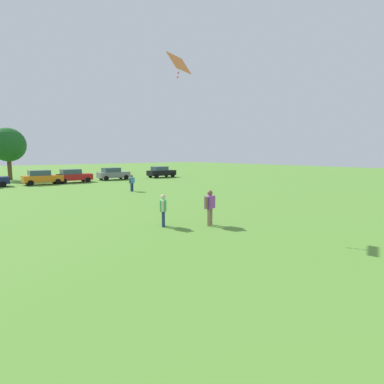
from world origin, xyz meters
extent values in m
plane|color=#568C33|center=(0.00, 30.00, 0.00)|extent=(160.00, 160.00, 0.00)
cylinder|color=navy|center=(3.17, 15.29, 0.39)|extent=(0.15, 0.15, 0.79)
cylinder|color=navy|center=(3.03, 15.10, 0.39)|extent=(0.15, 0.15, 0.79)
cube|color=#4CB266|center=(3.10, 15.20, 1.07)|extent=(0.55, 0.60, 0.56)
cylinder|color=beige|center=(3.29, 15.46, 1.08)|extent=(0.11, 0.11, 0.52)
cylinder|color=beige|center=(2.90, 14.94, 1.08)|extent=(0.11, 0.11, 0.52)
sphere|color=beige|center=(3.10, 15.20, 1.49)|extent=(0.25, 0.25, 0.25)
cylinder|color=#8C7259|center=(4.93, 13.88, 0.44)|extent=(0.16, 0.16, 0.88)
cylinder|color=#8C7259|center=(5.17, 13.98, 0.44)|extent=(0.16, 0.16, 0.88)
cube|color=purple|center=(5.05, 13.93, 1.19)|extent=(0.67, 0.53, 0.62)
cylinder|color=brown|center=(4.72, 13.79, 1.20)|extent=(0.13, 0.13, 0.58)
cylinder|color=brown|center=(5.39, 14.07, 1.20)|extent=(0.13, 0.13, 0.58)
sphere|color=brown|center=(5.05, 13.93, 1.65)|extent=(0.27, 0.27, 0.27)
cylinder|color=navy|center=(8.46, 28.99, 0.39)|extent=(0.15, 0.15, 0.79)
cylinder|color=navy|center=(8.67, 29.09, 0.39)|extent=(0.15, 0.15, 0.79)
cube|color=#337FCC|center=(8.56, 29.04, 1.07)|extent=(0.60, 0.50, 0.56)
cylinder|color=brown|center=(8.27, 28.89, 1.08)|extent=(0.11, 0.11, 0.53)
cylinder|color=brown|center=(8.86, 29.19, 1.08)|extent=(0.11, 0.11, 0.53)
sphere|color=brown|center=(8.56, 29.04, 1.49)|extent=(0.25, 0.25, 0.25)
cube|color=orange|center=(4.39, 15.58, 8.10)|extent=(1.51, 1.06, 0.87)
sphere|color=#F24C8C|center=(4.39, 15.58, 7.85)|extent=(0.10, 0.10, 0.10)
sphere|color=#F24C8C|center=(4.34, 15.58, 7.63)|extent=(0.10, 0.10, 0.10)
sphere|color=#F24C8C|center=(4.29, 15.58, 7.41)|extent=(0.10, 0.10, 0.10)
cylinder|color=black|center=(-0.66, 42.81, 0.32)|extent=(0.64, 0.22, 0.64)
cylinder|color=black|center=(-0.66, 41.01, 0.32)|extent=(0.64, 0.22, 0.64)
cube|color=orange|center=(3.44, 41.58, 0.70)|extent=(4.30, 1.80, 0.76)
cube|color=#334756|center=(3.09, 41.58, 1.38)|extent=(2.24, 1.58, 0.60)
cylinder|color=black|center=(4.90, 42.48, 0.32)|extent=(0.64, 0.22, 0.64)
cylinder|color=black|center=(4.90, 40.68, 0.32)|extent=(0.64, 0.22, 0.64)
cylinder|color=black|center=(1.98, 42.48, 0.32)|extent=(0.64, 0.22, 0.64)
cylinder|color=black|center=(1.98, 40.68, 0.32)|extent=(0.64, 0.22, 0.64)
cube|color=red|center=(7.09, 41.77, 0.70)|extent=(4.30, 1.80, 0.76)
cube|color=#334756|center=(6.74, 41.77, 1.38)|extent=(2.24, 1.58, 0.60)
cylinder|color=black|center=(8.55, 42.67, 0.32)|extent=(0.64, 0.22, 0.64)
cylinder|color=black|center=(8.55, 40.87, 0.32)|extent=(0.64, 0.22, 0.64)
cylinder|color=black|center=(5.62, 42.67, 0.32)|extent=(0.64, 0.22, 0.64)
cylinder|color=black|center=(5.62, 40.87, 0.32)|extent=(0.64, 0.22, 0.64)
cube|color=slate|center=(12.78, 42.59, 0.70)|extent=(4.30, 1.80, 0.76)
cube|color=#334756|center=(12.44, 42.59, 1.38)|extent=(2.24, 1.58, 0.60)
cylinder|color=black|center=(14.25, 43.49, 0.32)|extent=(0.64, 0.22, 0.64)
cylinder|color=black|center=(14.25, 41.69, 0.32)|extent=(0.64, 0.22, 0.64)
cylinder|color=black|center=(11.32, 43.49, 0.32)|extent=(0.64, 0.22, 0.64)
cylinder|color=black|center=(11.32, 41.69, 0.32)|extent=(0.64, 0.22, 0.64)
cube|color=black|center=(20.31, 41.93, 0.70)|extent=(4.30, 1.80, 0.76)
cube|color=#334756|center=(19.96, 41.93, 1.38)|extent=(2.24, 1.58, 0.60)
cylinder|color=black|center=(21.77, 42.83, 0.32)|extent=(0.64, 0.22, 0.64)
cylinder|color=black|center=(21.77, 41.03, 0.32)|extent=(0.64, 0.22, 0.64)
cylinder|color=black|center=(18.84, 42.83, 0.32)|extent=(0.64, 0.22, 0.64)
cylinder|color=black|center=(18.84, 41.03, 0.32)|extent=(0.64, 0.22, 0.64)
cylinder|color=brown|center=(1.38, 50.93, 1.45)|extent=(0.53, 0.53, 2.90)
sphere|color=#1E5B23|center=(1.38, 50.93, 4.84)|extent=(4.57, 4.57, 4.57)
camera|label=1|loc=(-4.97, 2.84, 3.59)|focal=28.23mm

